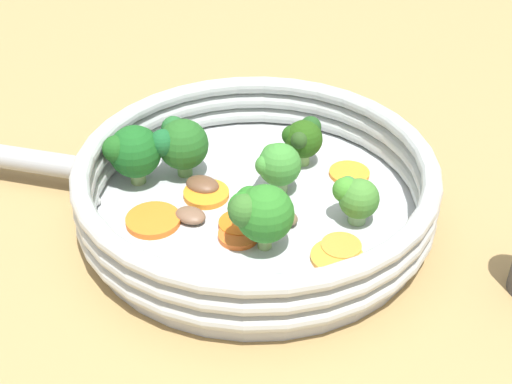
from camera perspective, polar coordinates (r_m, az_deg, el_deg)
ground_plane at (r=0.63m, az=-0.00°, el=-2.04°), size 4.00×4.00×0.00m
skillet at (r=0.63m, az=-0.00°, el=-1.58°), size 0.29×0.29×0.01m
skillet_rim_wall at (r=0.61m, az=-0.00°, el=0.78°), size 0.31×0.31×0.05m
skillet_handle at (r=0.70m, az=-18.67°, el=2.56°), size 0.06×0.17×0.02m
skillet_rivet_left at (r=0.69m, az=-10.29°, el=2.62°), size 0.01×0.01×0.01m
skillet_rivet_right at (r=0.64m, az=-12.70°, el=-0.71°), size 0.01×0.01×0.01m
carrot_slice_0 at (r=0.61m, az=-8.23°, el=-2.24°), size 0.05×0.05×0.01m
carrot_slice_1 at (r=0.60m, az=-1.76°, el=-2.48°), size 0.05×0.05×0.01m
carrot_slice_2 at (r=0.64m, az=-4.00°, el=-0.16°), size 0.05×0.05×0.01m
carrot_slice_3 at (r=0.67m, az=7.48°, el=1.51°), size 0.05×0.05×0.00m
carrot_slice_4 at (r=0.57m, az=6.50°, el=-5.19°), size 0.06×0.06×0.00m
carrot_slice_5 at (r=0.59m, az=-1.42°, el=-3.50°), size 0.04×0.04×0.00m
carrot_slice_6 at (r=0.58m, az=6.83°, el=-4.38°), size 0.05×0.05×0.00m
broccoli_floret_0 at (r=0.63m, az=1.69°, el=2.22°), size 0.04×0.04×0.05m
broccoli_floret_1 at (r=0.64m, az=-9.93°, el=3.19°), size 0.05×0.05×0.06m
broccoli_floret_2 at (r=0.56m, az=0.22°, el=-1.60°), size 0.05×0.05×0.06m
broccoli_floret_3 at (r=0.67m, az=3.77°, el=4.34°), size 0.04×0.04×0.04m
broccoli_floret_4 at (r=0.65m, az=-6.08°, el=3.91°), size 0.05×0.05×0.06m
broccoli_floret_5 at (r=0.60m, az=7.90°, el=-0.32°), size 0.03×0.04×0.04m
mushroom_piece_0 at (r=0.60m, az=2.15°, el=-2.04°), size 0.02×0.03×0.01m
mushroom_piece_1 at (r=0.64m, az=-4.40°, el=0.48°), size 0.03×0.03×0.01m
mushroom_piece_2 at (r=0.61m, az=-5.26°, el=-1.88°), size 0.02×0.03×0.01m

